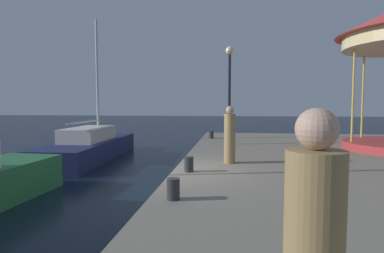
% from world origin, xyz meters
% --- Properties ---
extents(ground_plane, '(120.00, 120.00, 0.00)m').
position_xyz_m(ground_plane, '(0.00, 0.00, 0.00)').
color(ground_plane, black).
extents(sailboat_navy, '(2.53, 7.58, 6.74)m').
position_xyz_m(sailboat_navy, '(-5.06, 5.64, 0.59)').
color(sailboat_navy, '#19214C').
rests_on(sailboat_navy, ground).
extents(lamp_post_mid_promenade, '(0.36, 0.36, 4.27)m').
position_xyz_m(lamp_post_mid_promenade, '(1.44, 5.60, 3.72)').
color(lamp_post_mid_promenade, black).
rests_on(lamp_post_mid_promenade, quay_dock).
extents(bollard_south, '(0.24, 0.24, 0.40)m').
position_xyz_m(bollard_south, '(0.44, -0.24, 1.00)').
color(bollard_south, '#2D2D33').
rests_on(bollard_south, quay_dock).
extents(bollard_center, '(0.24, 0.24, 0.40)m').
position_xyz_m(bollard_center, '(0.48, -2.67, 1.00)').
color(bollard_center, '#2D2D33').
rests_on(bollard_center, quay_dock).
extents(bollard_north, '(0.24, 0.24, 0.40)m').
position_xyz_m(bollard_north, '(0.51, 7.89, 1.00)').
color(bollard_north, '#2D2D33').
rests_on(bollard_north, quay_dock).
extents(person_by_the_water, '(0.34, 0.34, 1.72)m').
position_xyz_m(person_by_the_water, '(1.49, 1.13, 1.60)').
color(person_by_the_water, '#937A4C').
rests_on(person_by_the_water, quay_dock).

